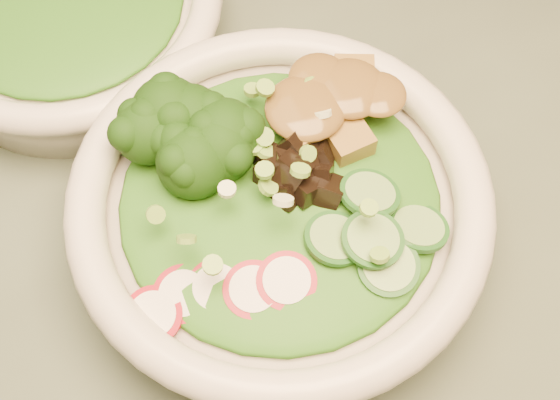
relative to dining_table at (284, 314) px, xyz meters
name	(u,v)px	position (x,y,z in m)	size (l,w,h in m)	color
dining_table	(284,314)	(0.00, 0.00, 0.00)	(1.20, 0.80, 0.75)	black
salad_bowl	(280,214)	(0.00, 0.02, 0.16)	(0.28, 0.28, 0.08)	silver
side_bowl	(68,16)	(-0.10, 0.24, 0.15)	(0.25, 0.25, 0.07)	silver
lettuce_bed	(280,199)	(0.00, 0.02, 0.18)	(0.21, 0.21, 0.03)	#255E13
side_lettuce	(62,0)	(-0.10, 0.24, 0.17)	(0.17, 0.17, 0.02)	#255E13
broccoli_florets	(189,151)	(-0.05, 0.06, 0.19)	(0.08, 0.07, 0.05)	black
radish_slices	(235,287)	(-0.04, -0.04, 0.18)	(0.11, 0.04, 0.02)	maroon
cucumber_slices	(377,234)	(0.05, -0.03, 0.19)	(0.07, 0.07, 0.04)	#7EAF61
mushroom_heap	(289,173)	(0.01, 0.02, 0.19)	(0.07, 0.07, 0.04)	black
tofu_cubes	(325,114)	(0.05, 0.06, 0.19)	(0.09, 0.06, 0.04)	olive
peanut_sauce	(326,103)	(0.05, 0.06, 0.20)	(0.07, 0.06, 0.02)	brown
scallion_garnish	(280,180)	(0.00, 0.02, 0.20)	(0.20, 0.20, 0.03)	#7BB13E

